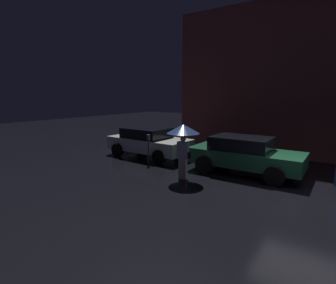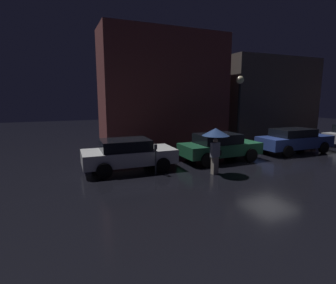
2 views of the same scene
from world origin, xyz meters
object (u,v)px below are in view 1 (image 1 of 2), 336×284
(parked_car_white, at_px, (149,141))
(pedestrian_with_umbrella, at_px, (183,134))
(parked_car_green, at_px, (244,154))
(parking_meter, at_px, (148,146))

(parked_car_white, bearing_deg, pedestrian_with_umbrella, -30.72)
(parked_car_white, xyz_separation_m, parked_car_green, (4.86, -0.11, 0.01))
(parked_car_white, distance_m, parked_car_green, 4.86)
(pedestrian_with_umbrella, xyz_separation_m, parking_meter, (-2.38, 0.96, -0.84))
(parked_car_white, distance_m, parking_meter, 1.46)
(parking_meter, bearing_deg, parked_car_green, 14.53)
(parked_car_white, bearing_deg, parked_car_green, 0.33)
(pedestrian_with_umbrella, bearing_deg, parked_car_green, -138.73)
(parked_car_white, height_order, parked_car_green, parked_car_green)
(parked_car_white, relative_size, parked_car_green, 0.99)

